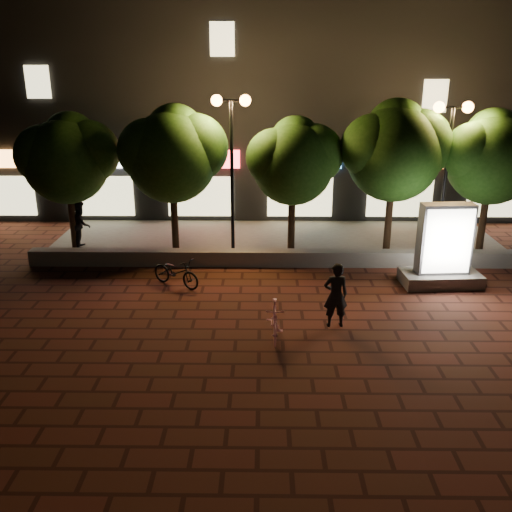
{
  "coord_description": "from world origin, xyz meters",
  "views": [
    {
      "loc": [
        -0.48,
        -12.87,
        6.27
      ],
      "look_at": [
        -0.66,
        1.5,
        1.2
      ],
      "focal_mm": 38.98,
      "sensor_mm": 36.0,
      "label": 1
    }
  ],
  "objects_px": {
    "ad_kiosk": "(443,253)",
    "pedestrian": "(81,224)",
    "tree_far_left": "(68,156)",
    "tree_right": "(396,148)",
    "rider": "(336,295)",
    "street_lamp_left": "(231,134)",
    "scooter_parked": "(176,272)",
    "tree_left": "(173,151)",
    "street_lamp_right": "(450,139)",
    "tree_mid": "(294,158)",
    "scooter_pink": "(275,321)",
    "tree_far_right": "(493,154)"
  },
  "relations": [
    {
      "from": "street_lamp_right",
      "to": "scooter_pink",
      "type": "relative_size",
      "value": 3.36
    },
    {
      "from": "tree_mid",
      "to": "street_lamp_right",
      "type": "height_order",
      "value": "street_lamp_right"
    },
    {
      "from": "street_lamp_left",
      "to": "pedestrian",
      "type": "xyz_separation_m",
      "value": [
        -5.29,
        0.37,
        -3.12
      ]
    },
    {
      "from": "scooter_parked",
      "to": "ad_kiosk",
      "type": "bearing_deg",
      "value": -56.69
    },
    {
      "from": "street_lamp_left",
      "to": "ad_kiosk",
      "type": "relative_size",
      "value": 2.11
    },
    {
      "from": "tree_right",
      "to": "rider",
      "type": "xyz_separation_m",
      "value": [
        -2.54,
        -5.79,
        -2.73
      ]
    },
    {
      "from": "tree_mid",
      "to": "scooter_pink",
      "type": "distance_m",
      "value": 7.04
    },
    {
      "from": "street_lamp_right",
      "to": "ad_kiosk",
      "type": "bearing_deg",
      "value": -104.79
    },
    {
      "from": "tree_far_left",
      "to": "ad_kiosk",
      "type": "relative_size",
      "value": 1.89
    },
    {
      "from": "rider",
      "to": "scooter_parked",
      "type": "xyz_separation_m",
      "value": [
        -4.33,
        2.55,
        -0.4
      ]
    },
    {
      "from": "tree_right",
      "to": "street_lamp_right",
      "type": "distance_m",
      "value": 1.7
    },
    {
      "from": "ad_kiosk",
      "to": "pedestrian",
      "type": "distance_m",
      "value": 11.98
    },
    {
      "from": "tree_right",
      "to": "tree_left",
      "type": "bearing_deg",
      "value": -180.0
    },
    {
      "from": "tree_far_left",
      "to": "pedestrian",
      "type": "bearing_deg",
      "value": 33.32
    },
    {
      "from": "scooter_pink",
      "to": "tree_left",
      "type": "bearing_deg",
      "value": 116.79
    },
    {
      "from": "tree_far_left",
      "to": "pedestrian",
      "type": "height_order",
      "value": "tree_far_left"
    },
    {
      "from": "street_lamp_left",
      "to": "street_lamp_right",
      "type": "xyz_separation_m",
      "value": [
        7.0,
        0.0,
        -0.13
      ]
    },
    {
      "from": "street_lamp_left",
      "to": "scooter_parked",
      "type": "distance_m",
      "value": 4.9
    },
    {
      "from": "tree_right",
      "to": "street_lamp_right",
      "type": "height_order",
      "value": "tree_right"
    },
    {
      "from": "rider",
      "to": "street_lamp_left",
      "type": "bearing_deg",
      "value": -69.01
    },
    {
      "from": "tree_mid",
      "to": "street_lamp_left",
      "type": "distance_m",
      "value": 2.22
    },
    {
      "from": "pedestrian",
      "to": "tree_right",
      "type": "bearing_deg",
      "value": -105.41
    },
    {
      "from": "tree_far_left",
      "to": "tree_far_right",
      "type": "bearing_deg",
      "value": 0.0
    },
    {
      "from": "ad_kiosk",
      "to": "pedestrian",
      "type": "relative_size",
      "value": 1.49
    },
    {
      "from": "rider",
      "to": "tree_right",
      "type": "bearing_deg",
      "value": -119.71
    },
    {
      "from": "tree_right",
      "to": "street_lamp_left",
      "type": "bearing_deg",
      "value": -177.19
    },
    {
      "from": "street_lamp_left",
      "to": "pedestrian",
      "type": "relative_size",
      "value": 3.15
    },
    {
      "from": "tree_far_left",
      "to": "ad_kiosk",
      "type": "distance_m",
      "value": 12.32
    },
    {
      "from": "tree_left",
      "to": "tree_far_right",
      "type": "distance_m",
      "value": 10.5
    },
    {
      "from": "street_lamp_right",
      "to": "rider",
      "type": "distance_m",
      "value": 7.58
    },
    {
      "from": "tree_right",
      "to": "street_lamp_right",
      "type": "bearing_deg",
      "value": -9.1
    },
    {
      "from": "tree_mid",
      "to": "scooter_pink",
      "type": "height_order",
      "value": "tree_mid"
    },
    {
      "from": "tree_right",
      "to": "street_lamp_left",
      "type": "xyz_separation_m",
      "value": [
        -5.36,
        -0.26,
        0.46
      ]
    },
    {
      "from": "scooter_pink",
      "to": "pedestrian",
      "type": "xyz_separation_m",
      "value": [
        -6.6,
        6.53,
        0.46
      ]
    },
    {
      "from": "tree_mid",
      "to": "tree_right",
      "type": "height_order",
      "value": "tree_right"
    },
    {
      "from": "pedestrian",
      "to": "rider",
      "type": "bearing_deg",
      "value": -140.86
    },
    {
      "from": "street_lamp_left",
      "to": "tree_far_left",
      "type": "bearing_deg",
      "value": 177.24
    },
    {
      "from": "street_lamp_left",
      "to": "ad_kiosk",
      "type": "xyz_separation_m",
      "value": [
        6.27,
        -2.76,
        -3.04
      ]
    },
    {
      "from": "tree_far_left",
      "to": "tree_mid",
      "type": "bearing_deg",
      "value": -0.0
    },
    {
      "from": "tree_left",
      "to": "pedestrian",
      "type": "xyz_separation_m",
      "value": [
        -3.35,
        0.1,
        -2.54
      ]
    },
    {
      "from": "pedestrian",
      "to": "tree_far_left",
      "type": "bearing_deg",
      "value": 108.47
    },
    {
      "from": "scooter_parked",
      "to": "pedestrian",
      "type": "bearing_deg",
      "value": 80.26
    },
    {
      "from": "street_lamp_left",
      "to": "pedestrian",
      "type": "bearing_deg",
      "value": 176.03
    },
    {
      "from": "tree_left",
      "to": "street_lamp_left",
      "type": "height_order",
      "value": "street_lamp_left"
    },
    {
      "from": "tree_mid",
      "to": "pedestrian",
      "type": "height_order",
      "value": "tree_mid"
    },
    {
      "from": "scooter_pink",
      "to": "rider",
      "type": "relative_size",
      "value": 0.89
    },
    {
      "from": "tree_far_right",
      "to": "tree_mid",
      "type": "bearing_deg",
      "value": -180.0
    },
    {
      "from": "street_lamp_right",
      "to": "pedestrian",
      "type": "distance_m",
      "value": 12.65
    },
    {
      "from": "tree_mid",
      "to": "tree_far_right",
      "type": "xyz_separation_m",
      "value": [
        6.5,
        0.0,
        0.15
      ]
    },
    {
      "from": "tree_left",
      "to": "tree_right",
      "type": "height_order",
      "value": "tree_right"
    }
  ]
}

